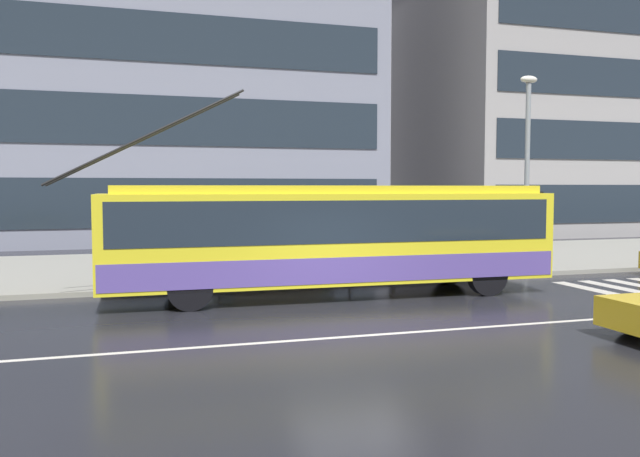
# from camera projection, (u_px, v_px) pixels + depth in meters

# --- Properties ---
(ground_plane) EXTENTS (160.00, 160.00, 0.00)m
(ground_plane) POSITION_uv_depth(u_px,v_px,m) (355.00, 322.00, 13.50)
(ground_plane) COLOR black
(sidewalk_slab) EXTENTS (80.00, 10.00, 0.14)m
(sidewalk_slab) POSITION_uv_depth(u_px,v_px,m) (259.00, 265.00, 22.96)
(sidewalk_slab) COLOR gray
(sidewalk_slab) RESTS_ON ground_plane
(crosswalk_stripe_edge_near) EXTENTS (0.44, 4.40, 0.01)m
(crosswalk_stripe_edge_near) POSITION_uv_depth(u_px,v_px,m) (611.00, 293.00, 17.14)
(crosswalk_stripe_edge_near) COLOR beige
(crosswalk_stripe_edge_near) RESTS_ON ground_plane
(crosswalk_stripe_inner_a) EXTENTS (0.44, 4.40, 0.01)m
(crosswalk_stripe_inner_a) POSITION_uv_depth(u_px,v_px,m) (639.00, 292.00, 17.40)
(crosswalk_stripe_inner_a) COLOR beige
(crosswalk_stripe_inner_a) RESTS_ON ground_plane
(lane_centre_line) EXTENTS (72.00, 0.14, 0.01)m
(lane_centre_line) POSITION_uv_depth(u_px,v_px,m) (377.00, 335.00, 12.35)
(lane_centre_line) COLOR silver
(lane_centre_line) RESTS_ON ground_plane
(trolleybus) EXTENTS (12.68, 2.71, 5.17)m
(trolleybus) POSITION_uv_depth(u_px,v_px,m) (332.00, 235.00, 16.73)
(trolleybus) COLOR yellow
(trolleybus) RESTS_ON ground_plane
(bus_shelter) EXTENTS (4.17, 1.82, 2.49)m
(bus_shelter) POSITION_uv_depth(u_px,v_px,m) (278.00, 213.00, 19.50)
(bus_shelter) COLOR gray
(bus_shelter) RESTS_ON sidewalk_slab
(pedestrian_at_shelter) EXTENTS (1.14, 1.14, 1.87)m
(pedestrian_at_shelter) POSITION_uv_depth(u_px,v_px,m) (193.00, 227.00, 19.23)
(pedestrian_at_shelter) COLOR brown
(pedestrian_at_shelter) RESTS_ON sidewalk_slab
(pedestrian_approaching_curb) EXTENTS (1.13, 1.13, 2.02)m
(pedestrian_approaching_curb) POSITION_uv_depth(u_px,v_px,m) (393.00, 221.00, 20.16)
(pedestrian_approaching_curb) COLOR #504C53
(pedestrian_approaching_curb) RESTS_ON sidewalk_slab
(street_lamp) EXTENTS (0.60, 0.32, 6.28)m
(street_lamp) POSITION_uv_depth(u_px,v_px,m) (527.00, 155.00, 21.10)
(street_lamp) COLOR gray
(street_lamp) RESTS_ON sidewalk_slab
(office_tower_corner_left) EXTENTS (25.76, 10.66, 23.40)m
(office_tower_corner_left) POSITION_uv_depth(u_px,v_px,m) (130.00, 19.00, 34.24)
(office_tower_corner_left) COLOR gray
(office_tower_corner_left) RESTS_ON ground_plane
(office_tower_corner_right) EXTENTS (22.77, 12.64, 17.88)m
(office_tower_corner_right) POSITION_uv_depth(u_px,v_px,m) (587.00, 94.00, 42.46)
(office_tower_corner_right) COLOR #959393
(office_tower_corner_right) RESTS_ON ground_plane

